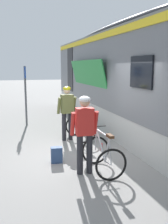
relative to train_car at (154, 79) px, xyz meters
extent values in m
plane|color=gray|center=(-2.79, -1.53, -1.97)|extent=(80.00, 80.00, 0.00)
cube|color=slate|center=(0.00, -0.01, 0.28)|extent=(3.00, 16.58, 2.70)
cube|color=#B7B7B2|center=(0.00, -0.01, -1.52)|extent=(2.97, 16.58, 0.90)
cube|color=#238C3D|center=(-1.52, 2.54, -0.17)|extent=(0.42, 4.19, 1.67)
cube|color=yellow|center=(-1.52, -0.01, 1.45)|extent=(0.04, 16.25, 0.20)
cube|color=black|center=(-1.53, -1.92, 0.28)|extent=(0.04, 1.10, 0.80)
cube|color=black|center=(-1.51, 5.80, 0.28)|extent=(0.03, 1.10, 2.29)
ellipsoid|color=#515357|center=(0.00, -0.01, 1.73)|extent=(2.85, 16.25, 0.36)
cylinder|color=#232328|center=(-3.03, 0.30, -1.52)|extent=(0.14, 0.14, 0.90)
cylinder|color=#232328|center=(-2.81, 0.32, -1.52)|extent=(0.14, 0.14, 0.90)
cube|color=olive|center=(-2.92, 0.31, -0.77)|extent=(0.40, 0.28, 0.60)
cylinder|color=olive|center=(-3.18, 0.32, -0.82)|extent=(0.12, 0.27, 0.56)
cylinder|color=olive|center=(-2.66, 0.38, -0.82)|extent=(0.12, 0.27, 0.56)
sphere|color=beige|center=(-2.92, 0.31, -0.34)|extent=(0.22, 0.22, 0.22)
ellipsoid|color=yellow|center=(-2.92, 0.31, -0.28)|extent=(0.28, 0.30, 0.14)
cylinder|color=#232328|center=(-3.25, -2.45, -1.52)|extent=(0.14, 0.14, 0.90)
cylinder|color=#232328|center=(-3.03, -2.46, -1.52)|extent=(0.14, 0.14, 0.90)
cube|color=red|center=(-3.14, -2.45, -0.77)|extent=(0.39, 0.26, 0.60)
cylinder|color=red|center=(-3.40, -2.40, -0.82)|extent=(0.10, 0.26, 0.56)
cylinder|color=red|center=(-2.88, -2.42, -0.82)|extent=(0.10, 0.26, 0.56)
sphere|color=tan|center=(-3.14, -2.45, -0.34)|extent=(0.22, 0.22, 0.22)
ellipsoid|color=white|center=(-3.14, -2.45, -0.28)|extent=(0.26, 0.29, 0.14)
torus|color=black|center=(-2.52, 0.80, -1.61)|extent=(0.71, 0.12, 0.71)
torus|color=black|center=(-2.42, -0.22, -1.61)|extent=(0.71, 0.12, 0.71)
cylinder|color=black|center=(-2.49, 0.44, -1.36)|extent=(0.11, 0.64, 0.63)
cylinder|color=black|center=(-2.47, 0.33, -1.06)|extent=(0.13, 0.85, 0.04)
cylinder|color=black|center=(-2.44, 0.02, -1.36)|extent=(0.07, 0.28, 0.62)
cylinder|color=black|center=(-2.44, -0.04, -1.64)|extent=(0.06, 0.36, 0.08)
cylinder|color=black|center=(-2.42, -0.16, -1.34)|extent=(0.04, 0.15, 0.56)
cylinder|color=black|center=(-2.52, 0.77, -1.34)|extent=(0.04, 0.08, 0.55)
cylinder|color=black|center=(-2.52, 0.75, -1.00)|extent=(0.48, 0.07, 0.02)
cube|color=#4C2D19|center=(-2.43, -0.13, -1.01)|extent=(0.12, 0.25, 0.06)
torus|color=black|center=(-2.72, -1.97, -1.61)|extent=(0.71, 0.05, 0.71)
torus|color=black|center=(-2.72, -2.99, -1.61)|extent=(0.71, 0.05, 0.71)
cylinder|color=silver|center=(-2.72, -2.33, -1.36)|extent=(0.04, 0.64, 0.63)
cylinder|color=silver|center=(-2.72, -2.45, -1.06)|extent=(0.04, 0.85, 0.04)
cylinder|color=silver|center=(-2.72, -2.75, -1.36)|extent=(0.04, 0.27, 0.62)
cylinder|color=silver|center=(-2.72, -2.81, -1.64)|extent=(0.03, 0.36, 0.08)
cylinder|color=silver|center=(-2.72, -2.93, -1.34)|extent=(0.02, 0.14, 0.56)
cylinder|color=silver|center=(-2.72, -2.00, -1.34)|extent=(0.03, 0.08, 0.55)
cylinder|color=black|center=(-2.72, -2.02, -1.00)|extent=(0.48, 0.02, 0.02)
cube|color=#4C2D19|center=(-2.72, -2.90, -1.01)|extent=(0.10, 0.24, 0.06)
cube|color=navy|center=(-3.63, -1.62, -1.77)|extent=(0.29, 0.20, 0.40)
cylinder|color=red|center=(-2.20, -0.98, -1.86)|extent=(0.07, 0.07, 0.20)
cylinder|color=#595B60|center=(-4.04, 2.93, -0.77)|extent=(0.08, 0.08, 2.40)
cube|color=#193F99|center=(-4.04, 2.93, 0.18)|extent=(0.04, 0.70, 0.44)
camera|label=1|loc=(-4.74, -7.86, 0.44)|focal=42.17mm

